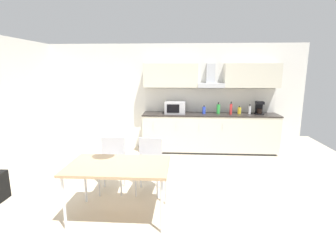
{
  "coord_description": "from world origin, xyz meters",
  "views": [
    {
      "loc": [
        0.51,
        -3.77,
        1.96
      ],
      "look_at": [
        0.23,
        0.64,
        1.0
      ],
      "focal_mm": 28.0,
      "sensor_mm": 36.0,
      "label": 1
    }
  ],
  "objects_px": {
    "microwave": "(175,108)",
    "bottle_yellow": "(239,110)",
    "chair_far_left": "(112,159)",
    "bottle_red": "(231,109)",
    "bottle_white": "(250,110)",
    "coffee_maker": "(259,108)",
    "bottle_green": "(218,109)",
    "dining_table": "(118,168)",
    "pendant_lamp": "(115,78)",
    "chair_far_right": "(149,160)",
    "bottle_blue": "(204,110)"
  },
  "relations": [
    {
      "from": "microwave",
      "to": "bottle_yellow",
      "type": "bearing_deg",
      "value": 1.71
    },
    {
      "from": "bottle_yellow",
      "to": "chair_far_left",
      "type": "height_order",
      "value": "bottle_yellow"
    },
    {
      "from": "bottle_red",
      "to": "bottle_white",
      "type": "bearing_deg",
      "value": 10.34
    },
    {
      "from": "coffee_maker",
      "to": "bottle_white",
      "type": "xyz_separation_m",
      "value": [
        -0.21,
        0.01,
        -0.05
      ]
    },
    {
      "from": "bottle_green",
      "to": "dining_table",
      "type": "xyz_separation_m",
      "value": [
        -1.66,
        -3.01,
        -0.35
      ]
    },
    {
      "from": "coffee_maker",
      "to": "chair_far_left",
      "type": "bearing_deg",
      "value": -142.85
    },
    {
      "from": "coffee_maker",
      "to": "bottle_yellow",
      "type": "distance_m",
      "value": 0.46
    },
    {
      "from": "bottle_green",
      "to": "dining_table",
      "type": "distance_m",
      "value": 3.45
    },
    {
      "from": "bottle_white",
      "to": "bottle_green",
      "type": "xyz_separation_m",
      "value": [
        -0.73,
        -0.0,
        0.02
      ]
    },
    {
      "from": "chair_far_left",
      "to": "pendant_lamp",
      "type": "xyz_separation_m",
      "value": [
        0.3,
        -0.79,
        1.32
      ]
    },
    {
      "from": "bottle_yellow",
      "to": "dining_table",
      "type": "distance_m",
      "value": 3.72
    },
    {
      "from": "bottle_white",
      "to": "chair_far_left",
      "type": "xyz_separation_m",
      "value": [
        -2.7,
        -2.22,
        -0.49
      ]
    },
    {
      "from": "pendant_lamp",
      "to": "bottle_yellow",
      "type": "bearing_deg",
      "value": 54.45
    },
    {
      "from": "bottle_red",
      "to": "pendant_lamp",
      "type": "relative_size",
      "value": 0.92
    },
    {
      "from": "bottle_yellow",
      "to": "bottle_green",
      "type": "xyz_separation_m",
      "value": [
        -0.49,
        -0.01,
        0.04
      ]
    },
    {
      "from": "bottle_yellow",
      "to": "bottle_red",
      "type": "distance_m",
      "value": 0.24
    },
    {
      "from": "dining_table",
      "to": "pendant_lamp",
      "type": "distance_m",
      "value": 1.16
    },
    {
      "from": "chair_far_right",
      "to": "chair_far_left",
      "type": "xyz_separation_m",
      "value": [
        -0.61,
        0.0,
        0.0
      ]
    },
    {
      "from": "microwave",
      "to": "bottle_green",
      "type": "distance_m",
      "value": 1.03
    },
    {
      "from": "bottle_red",
      "to": "dining_table",
      "type": "relative_size",
      "value": 0.22
    },
    {
      "from": "bottle_white",
      "to": "pendant_lamp",
      "type": "height_order",
      "value": "pendant_lamp"
    },
    {
      "from": "microwave",
      "to": "bottle_blue",
      "type": "height_order",
      "value": "microwave"
    },
    {
      "from": "bottle_white",
      "to": "pendant_lamp",
      "type": "bearing_deg",
      "value": -128.5
    },
    {
      "from": "chair_far_right",
      "to": "bottle_blue",
      "type": "bearing_deg",
      "value": 65.02
    },
    {
      "from": "microwave",
      "to": "bottle_green",
      "type": "height_order",
      "value": "microwave"
    },
    {
      "from": "coffee_maker",
      "to": "dining_table",
      "type": "distance_m",
      "value": 3.99
    },
    {
      "from": "bottle_blue",
      "to": "pendant_lamp",
      "type": "distance_m",
      "value": 3.36
    },
    {
      "from": "microwave",
      "to": "bottle_red",
      "type": "distance_m",
      "value": 1.31
    },
    {
      "from": "coffee_maker",
      "to": "bottle_red",
      "type": "xyz_separation_m",
      "value": [
        -0.66,
        -0.07,
        -0.02
      ]
    },
    {
      "from": "microwave",
      "to": "coffee_maker",
      "type": "distance_m",
      "value": 1.97
    },
    {
      "from": "dining_table",
      "to": "pendant_lamp",
      "type": "relative_size",
      "value": 4.14
    },
    {
      "from": "bottle_red",
      "to": "bottle_yellow",
      "type": "bearing_deg",
      "value": 22.55
    },
    {
      "from": "bottle_white",
      "to": "bottle_yellow",
      "type": "relative_size",
      "value": 1.21
    },
    {
      "from": "microwave",
      "to": "bottle_yellow",
      "type": "height_order",
      "value": "microwave"
    },
    {
      "from": "coffee_maker",
      "to": "bottle_white",
      "type": "height_order",
      "value": "coffee_maker"
    },
    {
      "from": "chair_far_left",
      "to": "microwave",
      "type": "bearing_deg",
      "value": 66.65
    },
    {
      "from": "dining_table",
      "to": "bottle_green",
      "type": "bearing_deg",
      "value": 61.08
    },
    {
      "from": "bottle_green",
      "to": "dining_table",
      "type": "bearing_deg",
      "value": -118.92
    },
    {
      "from": "bottle_blue",
      "to": "chair_far_right",
      "type": "relative_size",
      "value": 0.23
    },
    {
      "from": "microwave",
      "to": "bottle_green",
      "type": "relative_size",
      "value": 1.79
    },
    {
      "from": "bottle_green",
      "to": "chair_far_right",
      "type": "height_order",
      "value": "bottle_green"
    },
    {
      "from": "coffee_maker",
      "to": "dining_table",
      "type": "height_order",
      "value": "coffee_maker"
    },
    {
      "from": "microwave",
      "to": "chair_far_right",
      "type": "height_order",
      "value": "microwave"
    },
    {
      "from": "pendant_lamp",
      "to": "bottle_blue",
      "type": "bearing_deg",
      "value": 66.05
    },
    {
      "from": "coffee_maker",
      "to": "bottle_blue",
      "type": "height_order",
      "value": "coffee_maker"
    },
    {
      "from": "microwave",
      "to": "bottle_green",
      "type": "bearing_deg",
      "value": 2.14
    },
    {
      "from": "bottle_red",
      "to": "bottle_blue",
      "type": "relative_size",
      "value": 1.45
    },
    {
      "from": "bottle_blue",
      "to": "bottle_white",
      "type": "bearing_deg",
      "value": 1.73
    },
    {
      "from": "pendant_lamp",
      "to": "bottle_white",
      "type": "bearing_deg",
      "value": 51.5
    },
    {
      "from": "dining_table",
      "to": "chair_far_right",
      "type": "distance_m",
      "value": 0.86
    }
  ]
}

